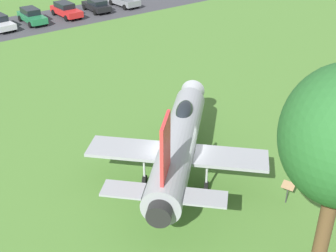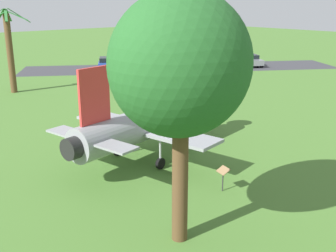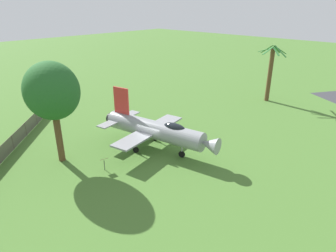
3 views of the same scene
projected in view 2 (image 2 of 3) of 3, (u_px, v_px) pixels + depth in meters
ground_plane at (151, 156)px, 23.19m from camera, size 200.00×200.00×0.00m
parking_strip at (181, 67)px, 53.92m from camera, size 38.56×28.55×0.00m
display_jet at (154, 120)px, 22.87m from camera, size 12.22×9.17×5.51m
shade_tree at (181, 66)px, 13.34m from camera, size 4.98×4.39×8.85m
palm_tree at (10, 51)px, 38.25m from camera, size 4.18×4.11×7.76m
info_plaque at (223, 174)px, 18.74m from camera, size 0.53×0.68×1.14m
parked_car_gray at (251, 60)px, 55.11m from camera, size 3.91×4.79×1.49m
parked_car_black at (224, 61)px, 54.42m from camera, size 3.93×4.49×1.42m
parked_car_red at (196, 61)px, 54.05m from camera, size 3.91×4.85×1.53m
parked_car_green at (165, 62)px, 53.49m from camera, size 3.92×4.67×1.54m
parked_car_silver at (138, 63)px, 53.00m from camera, size 3.68×4.74×1.47m
parked_car_blue at (106, 63)px, 52.24m from camera, size 3.87×4.53×1.57m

